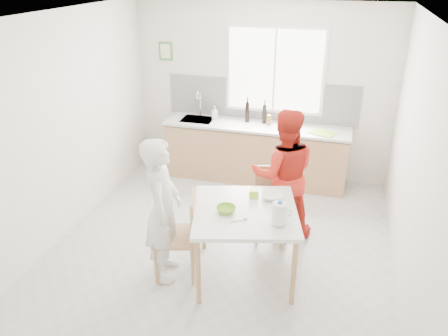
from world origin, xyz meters
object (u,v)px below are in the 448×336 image
(chair_far, at_px, (271,199))
(wine_bottle_a, at_px, (247,112))
(milk_jug, at_px, (280,213))
(bowl_white, at_px, (272,196))
(chair_left, at_px, (182,232))
(dining_table, at_px, (245,217))
(person_white, at_px, (163,211))
(person_red, at_px, (283,175))
(bowl_green, at_px, (226,209))
(wine_bottle_b, at_px, (264,114))

(chair_far, xyz_separation_m, wine_bottle_a, (-0.67, 1.59, 0.58))
(milk_jug, bearing_deg, wine_bottle_a, 94.46)
(bowl_white, bearing_deg, milk_jug, -72.59)
(chair_left, xyz_separation_m, milk_jug, (1.04, -0.02, 0.42))
(wine_bottle_a, bearing_deg, chair_left, -92.31)
(dining_table, xyz_separation_m, wine_bottle_a, (-0.55, 2.47, 0.34))
(bowl_white, bearing_deg, person_white, -153.02)
(person_red, distance_m, bowl_green, 1.13)
(chair_far, bearing_deg, wine_bottle_a, 98.17)
(milk_jug, height_order, wine_bottle_a, wine_bottle_a)
(bowl_green, bearing_deg, bowl_white, 45.83)
(dining_table, xyz_separation_m, person_red, (0.26, 0.94, 0.09))
(chair_left, distance_m, wine_bottle_a, 2.70)
(person_red, xyz_separation_m, wine_bottle_b, (-0.54, 1.53, 0.24))
(person_white, relative_size, bowl_green, 8.10)
(bowl_green, relative_size, bowl_white, 0.84)
(bowl_green, distance_m, bowl_white, 0.58)
(chair_far, height_order, wine_bottle_a, wine_bottle_a)
(dining_table, bearing_deg, wine_bottle_b, 96.44)
(chair_left, xyz_separation_m, wine_bottle_a, (0.11, 2.64, 0.54))
(dining_table, bearing_deg, wine_bottle_a, 102.49)
(milk_jug, relative_size, wine_bottle_a, 0.77)
(dining_table, height_order, chair_left, chair_left)
(person_white, relative_size, wine_bottle_b, 5.41)
(person_red, bearing_deg, milk_jug, 81.58)
(chair_left, xyz_separation_m, bowl_green, (0.47, 0.07, 0.32))
(chair_far, distance_m, bowl_white, 0.68)
(dining_table, bearing_deg, bowl_green, -151.10)
(chair_far, distance_m, wine_bottle_a, 1.82)
(dining_table, xyz_separation_m, wine_bottle_b, (-0.28, 2.47, 0.33))
(dining_table, distance_m, person_white, 0.87)
(milk_jug, xyz_separation_m, wine_bottle_b, (-0.66, 2.66, 0.11))
(wine_bottle_a, bearing_deg, bowl_white, -70.23)
(chair_far, relative_size, person_white, 0.56)
(dining_table, bearing_deg, person_red, 74.61)
(chair_left, bearing_deg, bowl_white, 104.38)
(dining_table, height_order, person_red, person_red)
(wine_bottle_a, distance_m, wine_bottle_b, 0.27)
(bowl_green, xyz_separation_m, bowl_white, (0.41, 0.42, -0.00))
(person_red, bearing_deg, wine_bottle_a, -77.15)
(bowl_green, bearing_deg, person_white, -169.44)
(dining_table, height_order, wine_bottle_a, wine_bottle_a)
(person_red, height_order, milk_jug, person_red)
(chair_left, height_order, wine_bottle_a, wine_bottle_a)
(dining_table, relative_size, chair_left, 1.33)
(milk_jug, relative_size, wine_bottle_b, 0.82)
(person_white, bearing_deg, wine_bottle_b, -26.54)
(chair_left, relative_size, person_white, 0.61)
(chair_far, height_order, bowl_green, chair_far)
(chair_left, xyz_separation_m, wine_bottle_b, (0.37, 2.64, 0.53))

